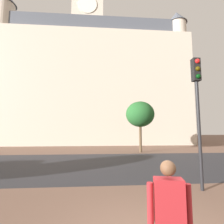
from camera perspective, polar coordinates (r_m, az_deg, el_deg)
ground_plane at (r=13.28m, az=-0.01°, el=-15.51°), size 120.00×120.00×0.00m
street_asphalt_strip at (r=11.42m, az=0.75°, el=-17.04°), size 120.00×8.76×0.00m
landmark_building at (r=32.22m, az=-6.23°, el=8.59°), size 30.16×16.06×33.03m
person_skater at (r=2.88m, az=18.88°, el=-30.50°), size 0.60×0.35×1.73m
traffic_light_pole at (r=7.20m, az=26.99°, el=4.70°), size 0.28×0.34×4.93m
tree_curb_far at (r=17.13m, az=9.48°, el=-0.79°), size 2.84×2.84×5.03m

